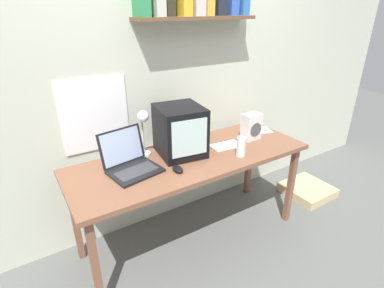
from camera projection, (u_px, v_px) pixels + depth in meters
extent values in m
plane|color=#5D5F5B|center=(192.00, 236.00, 2.51)|extent=(12.00, 12.00, 0.00)
cube|color=beige|center=(162.00, 71.00, 2.31)|extent=(5.60, 0.06, 2.60)
cube|color=white|center=(95.00, 115.00, 2.11)|extent=(0.47, 0.01, 0.52)
cube|color=brown|center=(197.00, 18.00, 2.18)|extent=(0.97, 0.18, 0.02)
cube|color=beige|center=(196.00, 3.00, 2.15)|extent=(0.08, 0.14, 0.17)
cube|color=gold|center=(207.00, 4.00, 2.21)|extent=(0.07, 0.12, 0.17)
cube|color=#1E2430|center=(219.00, 3.00, 2.26)|extent=(0.09, 0.12, 0.18)
cube|color=#335BB7|center=(231.00, 1.00, 2.31)|extent=(0.07, 0.12, 0.20)
cube|color=#2E6DBB|center=(241.00, 1.00, 2.35)|extent=(0.06, 0.14, 0.20)
cube|color=brown|center=(192.00, 158.00, 2.20)|extent=(1.79, 0.65, 0.03)
cube|color=brown|center=(96.00, 268.00, 1.75)|extent=(0.04, 0.05, 0.72)
cube|color=brown|center=(291.00, 185.00, 2.56)|extent=(0.04, 0.05, 0.72)
cube|color=brown|center=(75.00, 219.00, 2.16)|extent=(0.04, 0.05, 0.72)
cube|color=brown|center=(249.00, 161.00, 2.97)|extent=(0.04, 0.05, 0.72)
cube|color=black|center=(180.00, 131.00, 2.17)|extent=(0.36, 0.38, 0.36)
cube|color=silver|center=(190.00, 138.00, 2.02)|extent=(0.26, 0.04, 0.26)
cube|color=black|center=(135.00, 171.00, 1.98)|extent=(0.36, 0.30, 0.02)
cube|color=#38383A|center=(137.00, 171.00, 1.96)|extent=(0.29, 0.18, 0.00)
cube|color=black|center=(122.00, 146.00, 2.03)|extent=(0.32, 0.12, 0.24)
cube|color=#A4B9D8|center=(122.00, 146.00, 2.03)|extent=(0.29, 0.11, 0.22)
cylinder|color=white|center=(144.00, 154.00, 2.22)|extent=(0.10, 0.10, 0.01)
cylinder|color=white|center=(143.00, 134.00, 2.15)|extent=(0.02, 0.02, 0.30)
sphere|color=white|center=(143.00, 116.00, 2.05)|extent=(0.08, 0.08, 0.08)
cylinder|color=white|center=(241.00, 147.00, 2.18)|extent=(0.07, 0.07, 0.15)
cylinder|color=#CC3D47|center=(241.00, 149.00, 2.18)|extent=(0.06, 0.06, 0.11)
cube|color=white|center=(251.00, 126.00, 2.45)|extent=(0.15, 0.10, 0.22)
cylinder|color=#4C4C51|center=(256.00, 130.00, 2.41)|extent=(0.11, 0.01, 0.11)
ellipsoid|color=black|center=(178.00, 169.00, 1.99)|extent=(0.06, 0.11, 0.03)
cube|color=white|center=(226.00, 145.00, 2.36)|extent=(0.25, 0.16, 0.00)
cube|color=white|center=(257.00, 131.00, 2.65)|extent=(0.29, 0.22, 0.00)
cube|color=#CEB680|center=(307.00, 190.00, 3.07)|extent=(0.43, 0.43, 0.09)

